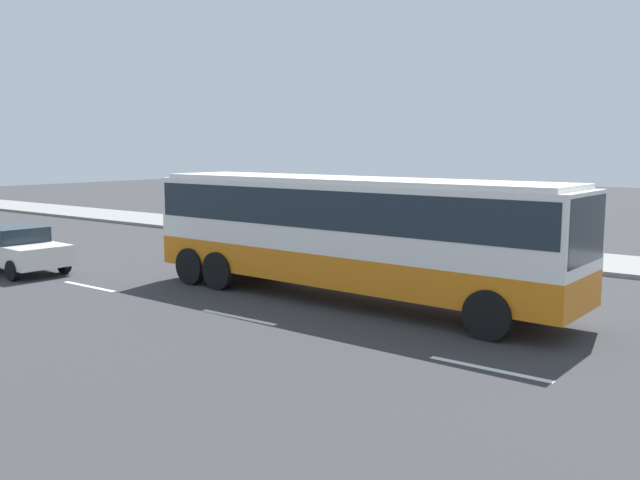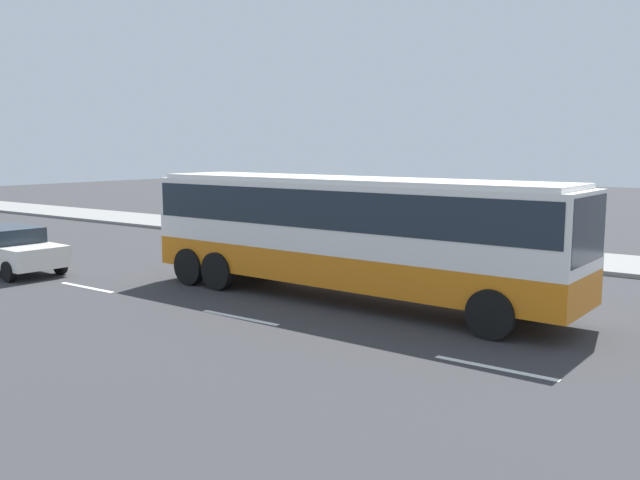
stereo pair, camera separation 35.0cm
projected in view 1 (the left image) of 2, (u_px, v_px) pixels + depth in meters
ground_plane at (337, 296)px, 18.76m from camera, size 120.00×120.00×0.00m
sidewalk_curb at (480, 252)px, 26.30m from camera, size 80.00×4.00×0.15m
lane_centreline at (96, 288)px, 19.85m from camera, size 26.20×0.16×0.01m
coach_bus at (348, 225)px, 17.97m from camera, size 12.43×2.97×3.29m
car_white_minivan at (16, 248)px, 22.44m from camera, size 4.23×2.10×1.49m
pedestrian_at_crossing at (390, 222)px, 27.25m from camera, size 0.32×0.32×1.65m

